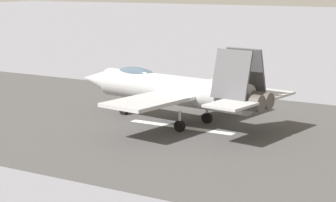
% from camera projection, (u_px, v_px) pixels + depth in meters
% --- Properties ---
extents(ground_plane, '(400.00, 400.00, 0.00)m').
position_uv_depth(ground_plane, '(187.00, 128.00, 42.71)').
color(ground_plane, slate).
extents(runway_strip, '(240.00, 26.00, 0.02)m').
position_uv_depth(runway_strip, '(188.00, 128.00, 42.70)').
color(runway_strip, '#414040').
rests_on(runway_strip, ground).
extents(fighter_jet, '(17.04, 13.94, 5.71)m').
position_uv_depth(fighter_jet, '(172.00, 89.00, 43.71)').
color(fighter_jet, '#A5A6A8').
rests_on(fighter_jet, ground).
extents(crew_person, '(0.40, 0.67, 1.74)m').
position_uv_depth(crew_person, '(132.00, 79.00, 58.37)').
color(crew_person, '#1E2338').
rests_on(crew_person, ground).
extents(marker_cone_mid, '(0.44, 0.44, 0.55)m').
position_uv_depth(marker_cone_mid, '(186.00, 87.00, 57.63)').
color(marker_cone_mid, orange).
rests_on(marker_cone_mid, ground).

